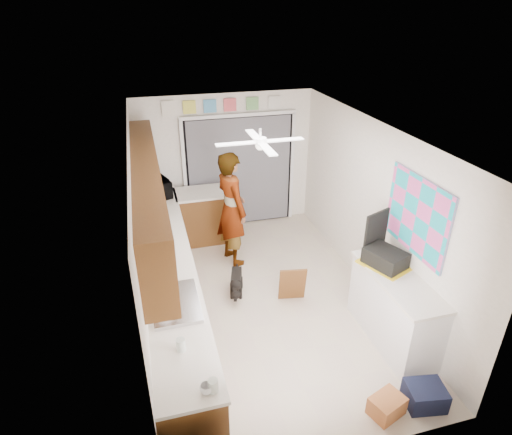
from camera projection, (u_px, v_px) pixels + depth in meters
floor at (263, 299)px, 6.26m from camera, size 5.00×5.00×0.00m
ceiling at (265, 132)px, 5.12m from camera, size 5.00×5.00×0.00m
wall_back at (226, 163)px, 7.84m from camera, size 3.20×0.00×3.20m
wall_front at (348, 360)px, 3.54m from camera, size 3.20×0.00×3.20m
wall_left at (141, 240)px, 5.32m from camera, size 0.00×5.00×5.00m
wall_right at (372, 210)px, 6.07m from camera, size 0.00×5.00×5.00m
left_base_cabinets at (171, 288)px, 5.75m from camera, size 0.60×4.80×0.90m
left_countertop at (168, 259)px, 5.54m from camera, size 0.62×4.80×0.04m
upper_cabinets at (148, 192)px, 5.28m from camera, size 0.32×4.00×0.80m
sink_basin at (176, 304)px, 4.66m from camera, size 0.50×0.76×0.06m
faucet at (157, 299)px, 4.58m from camera, size 0.03×0.03×0.22m
peninsula_base at (206, 217)px, 7.66m from camera, size 1.00×0.60×0.90m
peninsula_top at (204, 193)px, 7.44m from camera, size 1.04×0.64×0.04m
back_opening_recess at (240, 172)px, 7.96m from camera, size 2.00×0.06×2.10m
curtain_panel at (240, 173)px, 7.93m from camera, size 1.90×0.03×2.05m
door_trim_left at (185, 178)px, 7.70m from camera, size 0.06×0.04×2.10m
door_trim_right at (292, 168)px, 8.18m from camera, size 0.06×0.04×2.10m
door_trim_head at (239, 115)px, 7.45m from camera, size 2.10×0.04×0.06m
header_frame_0 at (189, 107)px, 7.20m from camera, size 0.22×0.02×0.22m
header_frame_1 at (210, 106)px, 7.28m from camera, size 0.22×0.02×0.22m
header_frame_2 at (230, 105)px, 7.36m from camera, size 0.22×0.02×0.22m
header_frame_3 at (252, 104)px, 7.46m from camera, size 0.22×0.02×0.22m
header_frame_4 at (274, 102)px, 7.55m from camera, size 0.22×0.02×0.22m
route66_sign at (168, 109)px, 7.12m from camera, size 0.22×0.02×0.26m
right_counter_base at (394, 310)px, 5.34m from camera, size 0.50×1.40×0.90m
right_counter_top at (399, 280)px, 5.12m from camera, size 0.54×1.44×0.04m
abstract_painting at (417, 216)px, 5.02m from camera, size 0.03×1.15×0.95m
ceiling_fan at (260, 142)px, 5.38m from camera, size 1.14×1.14×0.24m
microwave at (157, 188)px, 7.19m from camera, size 0.53×0.64×0.30m
cup at (206, 389)px, 3.61m from camera, size 0.12×0.12×0.09m
jar_a at (213, 386)px, 3.61m from camera, size 0.11×0.11×0.12m
jar_b at (181, 345)px, 4.03m from camera, size 0.10×0.10×0.13m
paper_towel_roll at (162, 294)px, 4.59m from camera, size 0.16×0.16×0.30m
suitcase at (385, 258)px, 5.33m from camera, size 0.52×0.58×0.21m
suitcase_rim at (384, 265)px, 5.38m from camera, size 0.63×0.70×0.02m
suitcase_lid at (376, 230)px, 5.46m from camera, size 0.40×0.19×0.50m
cardboard_box at (387, 406)px, 4.49m from camera, size 0.42×0.36×0.22m
navy_crate at (425, 396)px, 4.59m from camera, size 0.45×0.40×0.24m
cabinet_door_panel at (292, 284)px, 6.10m from camera, size 0.40×0.21×0.57m
man at (232, 209)px, 6.80m from camera, size 0.63×0.79×1.89m
dog at (236, 282)px, 6.30m from camera, size 0.35×0.55×0.40m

